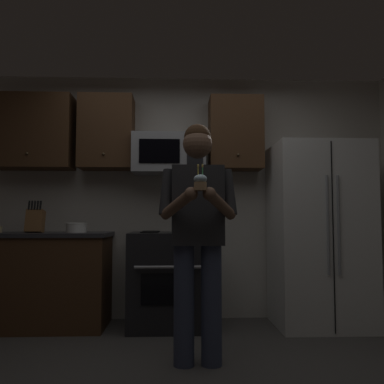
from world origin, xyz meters
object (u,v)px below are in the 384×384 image
(bowl_large_white, at_px, (76,227))
(oven_range, at_px, (168,279))
(knife_block, at_px, (35,221))
(person, at_px, (198,227))
(cupcake, at_px, (200,182))
(refrigerator, at_px, (319,234))
(microwave, at_px, (169,154))

(bowl_large_white, bearing_deg, oven_range, -0.27)
(knife_block, bearing_deg, person, -34.14)
(oven_range, xyz_separation_m, cupcake, (0.23, -1.40, 0.83))
(person, distance_m, cupcake, 0.44)
(refrigerator, bearing_deg, knife_block, 179.80)
(knife_block, bearing_deg, microwave, 6.55)
(bowl_large_white, bearing_deg, cupcake, -50.86)
(microwave, bearing_deg, person, -78.89)
(oven_range, xyz_separation_m, person, (0.23, -1.07, 0.53))
(microwave, xyz_separation_m, refrigerator, (1.50, -0.16, -0.82))
(bowl_large_white, distance_m, person, 1.56)
(oven_range, distance_m, knife_block, 1.42)
(refrigerator, relative_size, person, 1.02)
(oven_range, relative_size, refrigerator, 0.52)
(knife_block, distance_m, bowl_large_white, 0.40)
(microwave, xyz_separation_m, person, (0.23, -1.19, -0.72))
(knife_block, xyz_separation_m, bowl_large_white, (0.39, 0.03, -0.07))
(knife_block, bearing_deg, bowl_large_white, 4.96)
(bowl_large_white, bearing_deg, refrigerator, -1.03)
(oven_range, distance_m, cupcake, 1.64)
(oven_range, distance_m, refrigerator, 1.56)
(bowl_large_white, xyz_separation_m, person, (1.14, -1.07, 0.03))
(refrigerator, distance_m, cupcake, 1.90)
(person, bearing_deg, oven_range, 102.32)
(refrigerator, relative_size, knife_block, 5.63)
(bowl_large_white, bearing_deg, knife_block, -175.04)
(knife_block, relative_size, person, 0.18)
(knife_block, xyz_separation_m, person, (1.53, -1.04, -0.04))
(knife_block, bearing_deg, refrigerator, -0.20)
(microwave, relative_size, bowl_large_white, 3.60)
(bowl_large_white, xyz_separation_m, cupcake, (1.14, -1.40, 0.32))
(bowl_large_white, relative_size, cupcake, 1.18)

